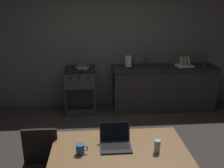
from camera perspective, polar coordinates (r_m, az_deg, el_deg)
ground_plane at (r=3.70m, az=0.72°, el=-18.14°), size 12.00×12.00×0.00m
back_wall at (r=5.38m, az=1.77°, el=8.76°), size 6.40×0.10×2.63m
kitchen_counter at (r=5.43m, az=11.50°, el=-0.82°), size 2.16×0.64×0.92m
stove_oven at (r=5.23m, az=-7.10°, el=-1.34°), size 0.60×0.62×0.92m
dining_table at (r=2.73m, az=1.59°, el=-15.49°), size 1.39×0.78×0.75m
chair at (r=2.97m, az=-16.00°, el=-17.17°), size 0.40×0.40×0.88m
laptop at (r=2.69m, az=0.78°, el=-13.05°), size 0.32×0.28×0.22m
electric_kettle at (r=5.11m, az=3.76°, el=5.01°), size 0.17×0.15×0.24m
bottle at (r=5.51m, az=20.30°, el=4.93°), size 0.07×0.07×0.25m
frying_pan at (r=5.06m, az=-6.70°, el=3.74°), size 0.27×0.45×0.05m
coffee_mug at (r=2.59m, az=-7.19°, el=-14.42°), size 0.12×0.08×0.10m
drinking_glass at (r=2.62m, az=10.20°, el=-13.72°), size 0.06×0.06×0.14m
dish_rack at (r=5.42m, az=16.04°, el=4.35°), size 0.34×0.26×0.21m
bottle_b at (r=5.25m, az=7.68°, el=5.32°), size 0.08×0.08×0.26m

